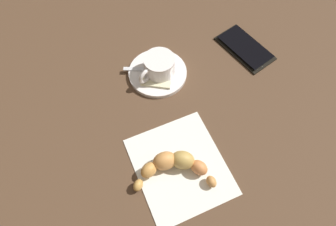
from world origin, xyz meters
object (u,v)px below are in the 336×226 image
at_px(saucer, 158,73).
at_px(napkin, 180,166).
at_px(croissant, 174,165).
at_px(teaspoon, 160,69).
at_px(sugar_packet, 155,84).
at_px(cell_phone, 245,48).
at_px(espresso_cup, 159,66).

relative_size(saucer, napkin, 0.70).
relative_size(napkin, croissant, 1.21).
bearing_deg(teaspoon, sugar_packet, 153.08).
xyz_separation_m(sugar_packet, napkin, (-0.19, -0.01, -0.01)).
xyz_separation_m(saucer, cell_phone, (0.03, -0.22, -0.00)).
xyz_separation_m(teaspoon, cell_phone, (0.02, -0.21, -0.01)).
bearing_deg(cell_phone, espresso_cup, 98.20).
height_order(espresso_cup, napkin, espresso_cup).
xyz_separation_m(saucer, sugar_packet, (-0.03, 0.01, 0.01)).
bearing_deg(saucer, croissant, 176.19).
height_order(croissant, cell_phone, croissant).
height_order(sugar_packet, cell_phone, sugar_packet).
xyz_separation_m(espresso_cup, cell_phone, (0.03, -0.22, -0.03)).
height_order(saucer, sugar_packet, sugar_packet).
bearing_deg(teaspoon, saucer, 122.09).
xyz_separation_m(teaspoon, sugar_packet, (-0.04, 0.02, 0.00)).
distance_m(saucer, napkin, 0.22).
bearing_deg(cell_phone, sugar_packet, 104.69).
height_order(sugar_packet, croissant, croissant).
bearing_deg(croissant, saucer, -3.81).
relative_size(espresso_cup, sugar_packet, 1.32).
height_order(teaspoon, cell_phone, teaspoon).
xyz_separation_m(saucer, napkin, (-0.22, 0.00, -0.00)).
distance_m(napkin, cell_phone, 0.34).
height_order(sugar_packet, napkin, sugar_packet).
bearing_deg(teaspoon, espresso_cup, 157.50).
distance_m(teaspoon, napkin, 0.23).
bearing_deg(napkin, cell_phone, -41.26).
xyz_separation_m(saucer, teaspoon, (0.00, -0.01, 0.01)).
xyz_separation_m(espresso_cup, croissant, (-0.22, 0.02, -0.01)).
bearing_deg(cell_phone, saucer, 97.24).
relative_size(espresso_cup, napkin, 0.46).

